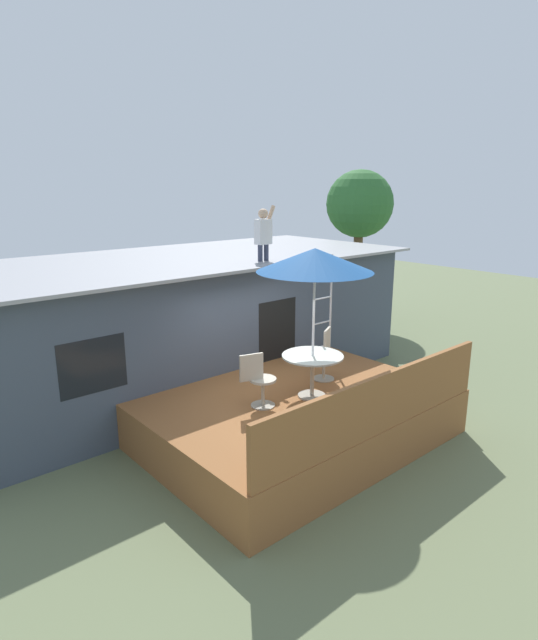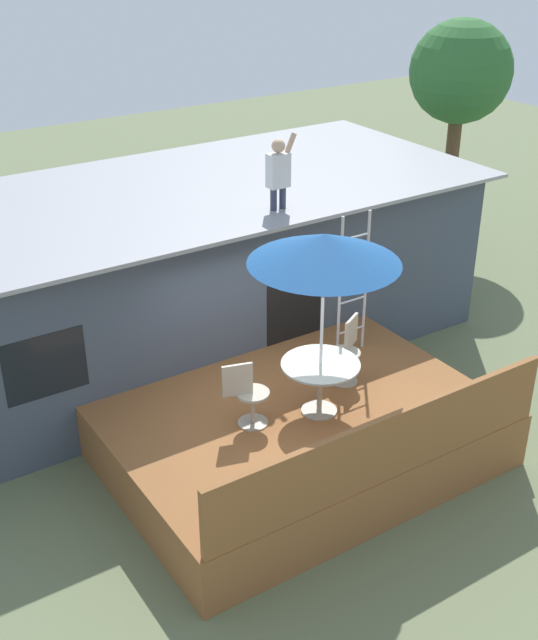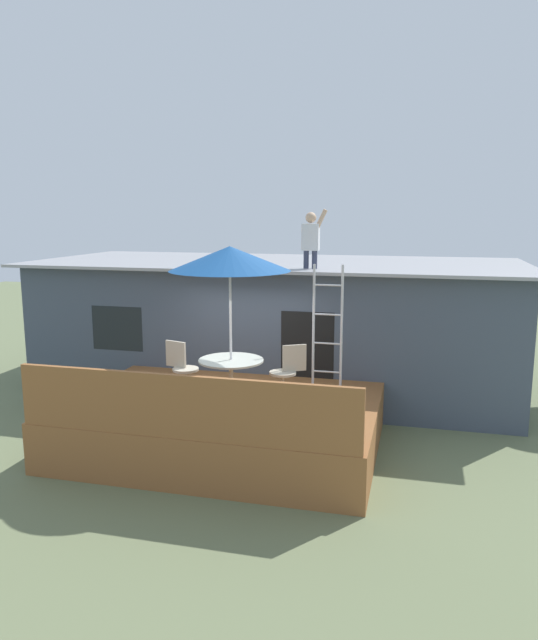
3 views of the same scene
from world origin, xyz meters
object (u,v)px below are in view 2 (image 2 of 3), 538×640
(patio_chair_left, at_px, (247,394))
(patio_chair_right, at_px, (347,351))
(person_figure, at_px, (279,169))
(backyard_tree, at_px, (461,74))
(patio_umbrella, at_px, (325,249))
(patio_table, at_px, (320,374))
(step_ladder, at_px, (353,285))

(patio_chair_left, xyz_separation_m, patio_chair_right, (1.77, 0.19, 0.00))
(person_figure, relative_size, backyard_tree, 0.23)
(person_figure, height_order, backyard_tree, backyard_tree)
(patio_umbrella, height_order, patio_chair_left, patio_umbrella)
(patio_table, xyz_separation_m, patio_umbrella, (0.00, 0.00, 1.76))
(patio_table, height_order, backyard_tree, backyard_tree)
(patio_umbrella, relative_size, person_figure, 2.29)
(step_ladder, relative_size, backyard_tree, 0.46)
(step_ladder, height_order, backyard_tree, backyard_tree)
(person_figure, bearing_deg, patio_chair_left, -132.07)
(patio_table, xyz_separation_m, patio_chair_left, (-0.96, 0.27, -0.13))
(patio_table, distance_m, step_ladder, 1.83)
(step_ladder, relative_size, patio_chair_right, 2.39)
(person_figure, distance_m, patio_chair_right, 2.82)
(patio_chair_left, bearing_deg, patio_umbrella, 0.00)
(patio_table, xyz_separation_m, person_figure, (0.86, 2.28, 2.03))
(patio_table, xyz_separation_m, backyard_tree, (7.24, 5.06, 2.30))
(step_ladder, bearing_deg, patio_chair_left, -160.69)
(patio_chair_right, distance_m, backyard_tree, 8.27)
(patio_umbrella, distance_m, patio_chair_right, 2.11)
(backyard_tree, bearing_deg, patio_chair_left, -149.72)
(step_ladder, distance_m, patio_chair_left, 2.55)
(person_figure, height_order, patio_chair_left, person_figure)
(step_ladder, bearing_deg, patio_umbrella, -141.59)
(patio_table, height_order, patio_chair_right, patio_chair_right)
(patio_umbrella, relative_size, backyard_tree, 0.53)
(step_ladder, distance_m, patio_chair_right, 1.06)
(step_ladder, bearing_deg, backyard_tree, 34.07)
(patio_table, distance_m, patio_chair_right, 0.94)
(patio_umbrella, xyz_separation_m, patio_chair_right, (0.81, 0.47, -1.89))
(patio_chair_left, bearing_deg, patio_chair_right, 22.15)
(patio_table, relative_size, person_figure, 0.94)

